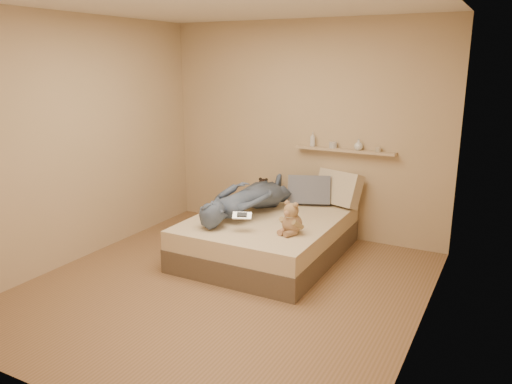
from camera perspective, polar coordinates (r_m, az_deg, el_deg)
The scene contains 10 objects.
room at distance 4.52m, azimuth -3.88°, elevation 4.28°, with size 3.80×3.80×3.80m.
bed at distance 5.59m, azimuth 1.35°, elevation -5.07°, with size 1.50×1.90×0.45m.
game_console at distance 5.00m, azimuth -1.60°, elevation -2.72°, with size 0.21×0.14×0.07m.
teddy_bear at distance 4.96m, azimuth 4.05°, elevation -3.24°, with size 0.27×0.27×0.34m.
dark_plush at distance 6.21m, azimuth 0.87°, elevation 0.27°, with size 0.17×0.17×0.27m.
pillow_cream at distance 6.01m, azimuth 9.40°, elevation 0.41°, with size 0.55×0.16×0.40m, color beige.
pillow_grey at distance 5.99m, azimuth 6.07°, elevation 0.19°, with size 0.50×0.14×0.34m, color slate.
person at distance 5.59m, azimuth -0.70°, elevation -0.59°, with size 0.57×1.57×0.38m, color #495673.
wall_shelf at distance 5.98m, azimuth 10.08°, elevation 4.72°, with size 1.20×0.12×0.03m, color tan.
shelf_bottles at distance 5.97m, azimuth 9.83°, elevation 5.47°, with size 0.87×0.11×0.17m.
Camera 1 is at (2.35, -3.77, 2.12)m, focal length 35.00 mm.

